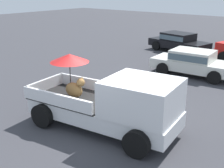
% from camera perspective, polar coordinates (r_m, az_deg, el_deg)
% --- Properties ---
extents(ground_plane, '(80.00, 80.00, 0.00)m').
position_cam_1_polar(ground_plane, '(9.85, -1.81, -8.51)').
color(ground_plane, '#38383D').
extents(pickup_truck_main, '(5.25, 2.78, 2.32)m').
position_cam_1_polar(pickup_truck_main, '(9.25, 0.29, -3.70)').
color(pickup_truck_main, black).
rests_on(pickup_truck_main, ground).
extents(parked_sedan_near, '(4.55, 2.55, 1.33)m').
position_cam_1_polar(parked_sedan_near, '(21.61, 12.88, 8.17)').
color(parked_sedan_near, black).
rests_on(parked_sedan_near, ground).
extents(parked_sedan_far, '(4.42, 2.22, 1.33)m').
position_cam_1_polar(parked_sedan_far, '(15.89, 15.61, 4.28)').
color(parked_sedan_far, black).
rests_on(parked_sedan_far, ground).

